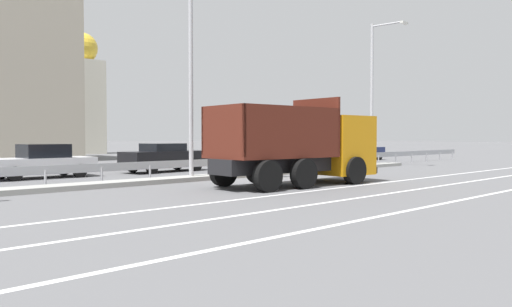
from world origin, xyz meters
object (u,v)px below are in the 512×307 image
at_px(street_lamp_2, 374,88).
at_px(parked_car_5, 314,153).
at_px(dump_truck, 311,150).
at_px(median_road_sign, 278,149).
at_px(church_tower, 82,95).
at_px(parked_car_3, 165,157).
at_px(parked_car_4, 257,154).
at_px(street_lamp_1, 193,55).
at_px(parked_car_2, 42,161).
at_px(parked_car_6, 361,151).

xyz_separation_m(street_lamp_2, parked_car_5, (1.28, 5.63, -4.00)).
relative_size(dump_truck, median_road_sign, 2.99).
relative_size(median_road_sign, church_tower, 0.17).
bearing_deg(parked_car_3, parked_car_4, 86.49).
xyz_separation_m(street_lamp_2, parked_car_3, (-11.10, 5.17, -3.92)).
relative_size(street_lamp_1, parked_car_2, 2.13).
relative_size(parked_car_3, parked_car_6, 1.18).
bearing_deg(parked_car_5, church_tower, -169.22).
relative_size(dump_truck, street_lamp_1, 0.74).
distance_m(dump_truck, parked_car_3, 9.33).
distance_m(parked_car_4, church_tower, 28.86).
height_order(parked_car_3, church_tower, church_tower).
distance_m(street_lamp_2, parked_car_4, 7.97).
bearing_deg(church_tower, parked_car_4, -93.96).
xyz_separation_m(parked_car_3, parked_car_6, (17.70, 0.23, -0.02)).
height_order(median_road_sign, parked_car_5, median_road_sign).
bearing_deg(street_lamp_1, parked_car_4, 31.46).
relative_size(street_lamp_2, church_tower, 0.63).
xyz_separation_m(parked_car_2, parked_car_4, (12.63, -0.29, 0.04)).
height_order(dump_truck, street_lamp_2, street_lamp_2).
height_order(parked_car_2, parked_car_6, parked_car_2).
height_order(parked_car_3, parked_car_5, parked_car_3).
xyz_separation_m(parked_car_3, parked_car_5, (12.38, 0.46, -0.08)).
bearing_deg(parked_car_4, parked_car_5, 90.32).
xyz_separation_m(street_lamp_1, church_tower, (10.60, 33.58, 1.04)).
height_order(street_lamp_1, church_tower, church_tower).
distance_m(street_lamp_2, parked_car_3, 12.86).
relative_size(street_lamp_1, parked_car_3, 1.98).
distance_m(parked_car_2, church_tower, 32.03).
xyz_separation_m(parked_car_5, parked_car_6, (5.33, -0.23, 0.06)).
height_order(median_road_sign, parked_car_4, median_road_sign).
relative_size(parked_car_3, parked_car_5, 1.03).
bearing_deg(parked_car_5, parked_car_3, -84.89).
bearing_deg(street_lamp_1, parked_car_6, 15.27).
height_order(street_lamp_1, parked_car_5, street_lamp_1).
relative_size(dump_truck, parked_car_5, 1.51).
bearing_deg(parked_car_6, street_lamp_2, 130.23).
bearing_deg(church_tower, parked_car_3, -106.76).
distance_m(parked_car_5, church_tower, 28.74).
bearing_deg(parked_car_5, street_lamp_1, -65.70).
relative_size(street_lamp_1, street_lamp_2, 1.11).
bearing_deg(street_lamp_2, median_road_sign, 179.36).
bearing_deg(parked_car_5, parked_car_2, -86.87).
bearing_deg(street_lamp_2, parked_car_4, 130.38).
distance_m(median_road_sign, street_lamp_2, 8.77).
xyz_separation_m(street_lamp_1, parked_car_2, (-3.98, 5.58, -4.36)).
distance_m(street_lamp_1, parked_car_4, 11.02).
xyz_separation_m(street_lamp_2, church_tower, (-2.54, 33.58, 1.46)).
xyz_separation_m(parked_car_4, church_tower, (1.96, 28.29, 5.37)).
height_order(dump_truck, parked_car_6, dump_truck).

